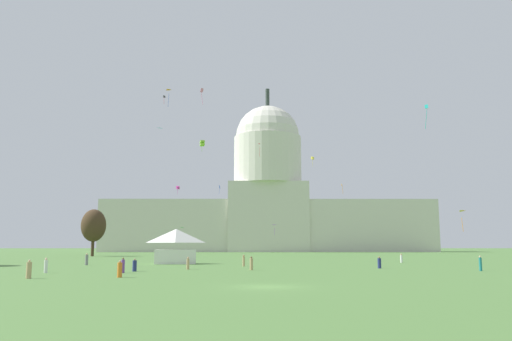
# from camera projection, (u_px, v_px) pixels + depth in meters

# --- Properties ---
(ground_plane) EXTENTS (800.00, 800.00, 0.00)m
(ground_plane) POSITION_uv_depth(u_px,v_px,m) (267.00, 287.00, 37.51)
(ground_plane) COLOR #4C7538
(capitol_building) EXTENTS (142.07, 29.81, 72.89)m
(capitol_building) POSITION_uv_depth(u_px,v_px,m) (268.00, 200.00, 225.11)
(capitol_building) COLOR beige
(capitol_building) RESTS_ON ground_plane
(event_tent) EXTENTS (7.19, 4.93, 5.57)m
(event_tent) POSITION_uv_depth(u_px,v_px,m) (176.00, 246.00, 82.38)
(event_tent) COLOR white
(event_tent) RESTS_ON ground_plane
(tree_west_mid) EXTENTS (9.09, 9.01, 12.44)m
(tree_west_mid) POSITION_uv_depth(u_px,v_px,m) (94.00, 226.00, 136.78)
(tree_west_mid) COLOR #42301E
(tree_west_mid) RESTS_ON ground_plane
(person_tan_mid_center) EXTENTS (0.66, 0.66, 1.70)m
(person_tan_mid_center) POSITION_uv_depth(u_px,v_px,m) (29.00, 270.00, 46.57)
(person_tan_mid_center) COLOR tan
(person_tan_mid_center) RESTS_ON ground_plane
(person_teal_deep_crowd) EXTENTS (0.44, 0.44, 1.77)m
(person_teal_deep_crowd) POSITION_uv_depth(u_px,v_px,m) (480.00, 264.00, 59.97)
(person_teal_deep_crowd) COLOR #1E757A
(person_teal_deep_crowd) RESTS_ON ground_plane
(person_orange_back_right) EXTENTS (0.63, 0.63, 1.59)m
(person_orange_back_right) POSITION_uv_depth(u_px,v_px,m) (120.00, 270.00, 48.21)
(person_orange_back_right) COLOR orange
(person_orange_back_right) RESTS_ON ground_plane
(person_tan_lawn_far_right) EXTENTS (0.46, 0.46, 1.62)m
(person_tan_lawn_far_right) POSITION_uv_depth(u_px,v_px,m) (244.00, 261.00, 72.67)
(person_tan_lawn_far_right) COLOR tan
(person_tan_lawn_far_right) RESTS_ON ground_plane
(person_navy_near_tree_west) EXTENTS (0.55, 0.55, 1.53)m
(person_navy_near_tree_west) POSITION_uv_depth(u_px,v_px,m) (379.00, 263.00, 66.62)
(person_navy_near_tree_west) COLOR navy
(person_navy_near_tree_west) RESTS_ON ground_plane
(person_white_near_tree_east) EXTENTS (0.54, 0.54, 1.54)m
(person_white_near_tree_east) POSITION_uv_depth(u_px,v_px,m) (401.00, 259.00, 87.44)
(person_white_near_tree_east) COLOR silver
(person_white_near_tree_east) RESTS_ON ground_plane
(person_denim_edge_west) EXTENTS (0.45, 0.45, 1.58)m
(person_denim_edge_west) POSITION_uv_depth(u_px,v_px,m) (172.00, 257.00, 95.32)
(person_denim_edge_west) COLOR #3D5684
(person_denim_edge_west) RESTS_ON ground_plane
(person_purple_back_left) EXTENTS (0.52, 0.52, 1.67)m
(person_purple_back_left) POSITION_uv_depth(u_px,v_px,m) (123.00, 266.00, 55.84)
(person_purple_back_left) COLOR #703D93
(person_purple_back_left) RESTS_ON ground_plane
(person_navy_front_center) EXTENTS (0.64, 0.64, 1.46)m
(person_navy_front_center) POSITION_uv_depth(u_px,v_px,m) (135.00, 266.00, 59.02)
(person_navy_front_center) COLOR navy
(person_navy_front_center) RESTS_ON ground_plane
(person_white_edge_east) EXTENTS (0.52, 0.52, 1.63)m
(person_white_edge_east) POSITION_uv_depth(u_px,v_px,m) (46.00, 266.00, 55.85)
(person_white_edge_east) COLOR silver
(person_white_edge_east) RESTS_ON ground_plane
(person_tan_front_left) EXTENTS (0.49, 0.49, 1.56)m
(person_tan_front_left) POSITION_uv_depth(u_px,v_px,m) (188.00, 264.00, 63.75)
(person_tan_front_left) COLOR tan
(person_tan_front_left) RESTS_ON ground_plane
(person_grey_back_center) EXTENTS (0.62, 0.62, 1.75)m
(person_grey_back_center) POSITION_uv_depth(u_px,v_px,m) (87.00, 260.00, 77.20)
(person_grey_back_center) COLOR gray
(person_grey_back_center) RESTS_ON ground_plane
(person_tan_aisle_center) EXTENTS (0.43, 0.43, 1.64)m
(person_tan_aisle_center) POSITION_uv_depth(u_px,v_px,m) (251.00, 264.00, 62.14)
(person_tan_aisle_center) COLOR tan
(person_tan_aisle_center) RESTS_ON ground_plane
(kite_orange_mid) EXTENTS (0.46, 0.73, 3.16)m
(kite_orange_mid) POSITION_uv_depth(u_px,v_px,m) (342.00, 187.00, 159.18)
(kite_orange_mid) COLOR orange
(kite_blue_mid) EXTENTS (0.51, 1.14, 3.36)m
(kite_blue_mid) POSITION_uv_depth(u_px,v_px,m) (220.00, 187.00, 196.19)
(kite_blue_mid) COLOR blue
(kite_black_high) EXTENTS (0.88, 0.84, 3.31)m
(kite_black_high) POSITION_uv_depth(u_px,v_px,m) (164.00, 97.00, 190.04)
(kite_black_high) COLOR black
(kite_magenta_mid) EXTENTS (1.36, 1.37, 3.02)m
(kite_magenta_mid) POSITION_uv_depth(u_px,v_px,m) (178.00, 188.00, 180.66)
(kite_magenta_mid) COLOR #D1339E
(kite_green_low) EXTENTS (1.40, 1.17, 0.19)m
(kite_green_low) POSITION_uv_depth(u_px,v_px,m) (181.00, 228.00, 174.34)
(kite_green_low) COLOR green
(kite_violet_low) EXTENTS (1.82, 1.18, 3.84)m
(kite_violet_low) POSITION_uv_depth(u_px,v_px,m) (275.00, 226.00, 193.91)
(kite_violet_low) COLOR purple
(kite_red_high) EXTENTS (0.97, 1.15, 4.05)m
(kite_red_high) POSITION_uv_depth(u_px,v_px,m) (261.00, 147.00, 178.81)
(kite_red_high) COLOR red
(kite_turquoise_mid) EXTENTS (0.62, 0.58, 4.20)m
(kite_turquoise_mid) POSITION_uv_depth(u_px,v_px,m) (426.00, 112.00, 85.89)
(kite_turquoise_mid) COLOR teal
(kite_gold_low) EXTENTS (1.74, 1.59, 3.48)m
(kite_gold_low) POSITION_uv_depth(u_px,v_px,m) (460.00, 215.00, 95.00)
(kite_gold_low) COLOR gold
(kite_pink_mid) EXTENTS (0.72, 0.50, 3.51)m
(kite_pink_mid) POSITION_uv_depth(u_px,v_px,m) (202.00, 93.00, 104.66)
(kite_pink_mid) COLOR pink
(kite_cyan_high) EXTENTS (1.75, 1.24, 0.28)m
(kite_cyan_high) POSITION_uv_depth(u_px,v_px,m) (159.00, 129.00, 160.78)
(kite_cyan_high) COLOR #33BCDB
(kite_yellow_mid) EXTENTS (1.18, 1.20, 3.65)m
(kite_yellow_mid) POSITION_uv_depth(u_px,v_px,m) (313.00, 158.00, 185.72)
(kite_yellow_mid) COLOR yellow
(kite_lime_mid) EXTENTS (1.41, 1.47, 2.92)m
(kite_lime_mid) POSITION_uv_depth(u_px,v_px,m) (202.00, 143.00, 133.97)
(kite_lime_mid) COLOR #8CD133
(kite_orange_high) EXTENTS (1.39, 1.24, 3.91)m
(kite_orange_high) POSITION_uv_depth(u_px,v_px,m) (167.00, 92.00, 120.21)
(kite_orange_high) COLOR orange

